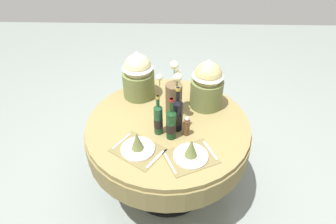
# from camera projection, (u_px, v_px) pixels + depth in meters

# --- Properties ---
(ground) EXTENTS (8.00, 8.00, 0.00)m
(ground) POSITION_uv_depth(u_px,v_px,m) (168.00, 183.00, 2.77)
(ground) COLOR gray
(dining_table) EXTENTS (1.32, 1.32, 0.76)m
(dining_table) POSITION_uv_depth(u_px,v_px,m) (168.00, 136.00, 2.38)
(dining_table) COLOR olive
(dining_table) RESTS_ON ground
(place_setting_left) EXTENTS (0.43, 0.40, 0.16)m
(place_setting_left) POSITION_uv_depth(u_px,v_px,m) (138.00, 145.00, 2.03)
(place_setting_left) COLOR brown
(place_setting_left) RESTS_ON dining_table
(place_setting_right) EXTENTS (0.42, 0.38, 0.16)m
(place_setting_right) POSITION_uv_depth(u_px,v_px,m) (191.00, 152.00, 1.97)
(place_setting_right) COLOR brown
(place_setting_right) RESTS_ON dining_table
(flower_vase) EXTENTS (0.20, 0.21, 0.45)m
(flower_vase) POSITION_uv_depth(u_px,v_px,m) (174.00, 95.00, 2.28)
(flower_vase) COLOR brown
(flower_vase) RESTS_ON dining_table
(wine_bottle_left) EXTENTS (0.07, 0.07, 0.34)m
(wine_bottle_left) POSITION_uv_depth(u_px,v_px,m) (158.00, 119.00, 2.12)
(wine_bottle_left) COLOR #194223
(wine_bottle_left) RESTS_ON dining_table
(wine_bottle_right) EXTENTS (0.08, 0.08, 0.38)m
(wine_bottle_right) POSITION_uv_depth(u_px,v_px,m) (177.00, 114.00, 2.15)
(wine_bottle_right) COLOR black
(wine_bottle_right) RESTS_ON dining_table
(wine_bottle_rear) EXTENTS (0.07, 0.07, 0.35)m
(wine_bottle_rear) POSITION_uv_depth(u_px,v_px,m) (171.00, 124.00, 2.08)
(wine_bottle_rear) COLOR #143819
(wine_bottle_rear) RESTS_ON dining_table
(pepper_mill) EXTENTS (0.05, 0.05, 0.17)m
(pepper_mill) POSITION_uv_depth(u_px,v_px,m) (187.00, 126.00, 2.14)
(pepper_mill) COLOR brown
(pepper_mill) RESTS_ON dining_table
(gift_tub_back_left) EXTENTS (0.28, 0.28, 0.43)m
(gift_tub_back_left) POSITION_uv_depth(u_px,v_px,m) (138.00, 73.00, 2.45)
(gift_tub_back_left) COLOR olive
(gift_tub_back_left) RESTS_ON dining_table
(gift_tub_back_right) EXTENTS (0.27, 0.27, 0.43)m
(gift_tub_back_right) POSITION_uv_depth(u_px,v_px,m) (207.00, 82.00, 2.34)
(gift_tub_back_right) COLOR olive
(gift_tub_back_right) RESTS_ON dining_table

